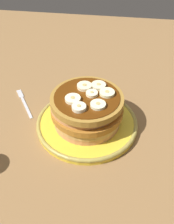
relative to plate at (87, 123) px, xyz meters
The scene contains 11 objects.
ground_plane 2.43cm from the plate, ahead, with size 140.00×140.00×3.00cm, color olive.
plate is the anchor object (origin of this frame).
pancake_stack 4.37cm from the plate, 107.82° to the left, with size 17.08×17.18×7.60cm.
banana_slice_0 8.48cm from the plate, 128.43° to the left, with size 2.67×2.67×0.93cm.
banana_slice_1 9.06cm from the plate, 161.89° to the right, with size 3.46×3.46×0.96cm.
banana_slice_2 9.26cm from the plate, 44.06° to the left, with size 3.32×3.32×0.88cm.
banana_slice_3 9.04cm from the plate, 58.16° to the right, with size 3.42×3.42×0.97cm.
banana_slice_4 9.53cm from the plate, 152.71° to the left, with size 3.41×3.41×0.89cm.
banana_slice_5 9.53cm from the plate, 109.93° to the left, with size 3.42×3.42×0.90cm.
banana_slice_6 9.58cm from the plate, 13.26° to the right, with size 3.04×3.04×1.07cm.
fork 19.34cm from the plate, 109.51° to the right, with size 11.35×8.04×0.50cm.
Camera 1 is at (44.70, 6.64, 44.49)cm, focal length 41.65 mm.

